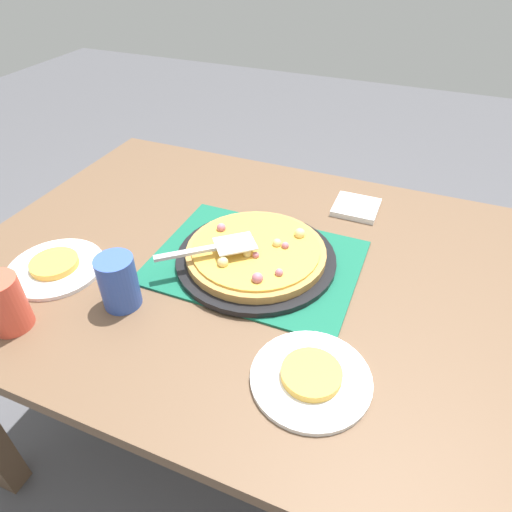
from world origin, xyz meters
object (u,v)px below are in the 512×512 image
served_slice_left (311,374)px  cup_near (118,282)px  pizza_pan (256,258)px  cup_far (5,304)px  pizza_server (215,248)px  napkin_stack (356,207)px  plate_far_right (56,268)px  pizza (256,252)px  served_slice_right (54,264)px  plate_near_left (311,378)px

served_slice_left → cup_near: (0.43, -0.04, 0.04)m
pizza_pan → cup_far: size_ratio=3.17×
pizza_pan → served_slice_left: 0.35m
served_slice_left → pizza_server: (0.29, -0.21, 0.05)m
cup_near → cup_far: same height
napkin_stack → cup_near: bearing=55.7°
plate_far_right → served_slice_left: size_ratio=2.00×
pizza → napkin_stack: bearing=-117.6°
pizza → served_slice_right: pizza is taller
pizza_server → napkin_stack: pizza_server is taller
served_slice_right → cup_far: 0.18m
pizza_pan → served_slice_right: 0.47m
pizza_pan → cup_near: (0.21, 0.24, 0.05)m
pizza → plate_near_left: bearing=128.6°
pizza_server → napkin_stack: bearing=-122.4°
plate_near_left → cup_near: bearing=-5.1°
pizza → cup_far: bearing=44.4°
pizza → served_slice_right: size_ratio=3.00×
served_slice_left → napkin_stack: size_ratio=0.92×
pizza_pan → pizza: size_ratio=1.15×
pizza_pan → served_slice_left: (-0.22, 0.27, 0.01)m
pizza_pan → pizza_server: 0.11m
served_slice_left → served_slice_right: bearing=-6.4°
pizza_server → served_slice_left: bearing=144.3°
pizza_pan → pizza_server: pizza_server is taller
cup_far → pizza_server: bearing=-134.4°
pizza_pan → pizza: pizza is taller
pizza → pizza_server: (0.08, 0.06, 0.03)m
served_slice_right → plate_near_left: bearing=173.6°
pizza_pan → cup_far: (0.38, 0.37, 0.05)m
pizza → napkin_stack: pizza is taller
cup_far → served_slice_left: bearing=-170.6°
plate_near_left → napkin_stack: (0.05, -0.60, 0.00)m
plate_far_right → cup_near: cup_near is taller
pizza_server → napkin_stack: 0.46m
served_slice_left → pizza_pan: bearing=-51.4°
pizza_server → napkin_stack: (-0.25, -0.39, -0.06)m
pizza_pan → pizza_server: (0.08, 0.06, 0.05)m
served_slice_right → pizza_server: pizza_server is taller
plate_far_right → served_slice_left: 0.65m
cup_far → served_slice_right: bearing=-75.2°
napkin_stack → cup_far: bearing=51.7°
plate_near_left → napkin_stack: 0.60m
pizza → cup_near: (0.21, 0.24, 0.03)m
plate_far_right → napkin_stack: size_ratio=1.83×
plate_far_right → cup_far: cup_far is taller
cup_far → napkin_stack: cup_far is taller
served_slice_right → pizza_server: bearing=-158.2°
plate_near_left → served_slice_left: (0.00, 0.00, 0.01)m
plate_near_left → cup_far: cup_far is taller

